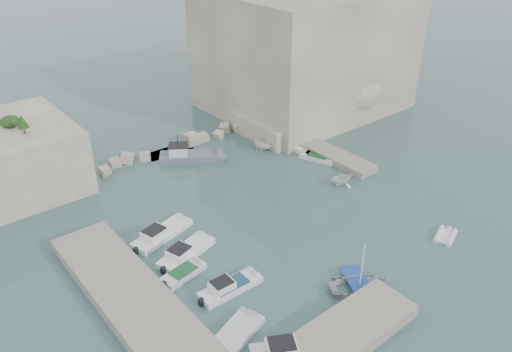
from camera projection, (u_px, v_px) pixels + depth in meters
ground at (295, 227)px, 48.04m from camera, size 400.00×400.00×0.00m
cliff_east at (305, 50)px, 72.21m from camera, size 26.00×22.00×17.00m
cliff_terrace at (275, 124)px, 66.82m from camera, size 8.00×10.00×2.50m
quay_west at (140, 308)px, 37.71m from camera, size 5.00×24.00×1.10m
ledge_east at (320, 149)px, 62.08m from camera, size 3.00×16.00×0.80m
breakwater at (169, 146)px, 62.07m from camera, size 28.00×3.00×1.40m
motorboat_a at (163, 236)px, 46.67m from camera, size 7.18×3.78×1.40m
motorboat_b at (187, 255)px, 44.18m from camera, size 6.59×3.80×1.40m
motorboat_c at (184, 276)px, 41.75m from camera, size 4.56×2.28×0.70m
motorboat_d at (231, 290)px, 40.24m from camera, size 5.94×1.86×1.40m
motorboat_e at (236, 336)px, 35.98m from camera, size 5.42×3.56×0.70m
rowboat at (359, 289)px, 40.35m from camera, size 6.19×5.50×1.06m
inflatable_dinghy at (445, 238)px, 46.46m from camera, size 3.38×2.41×0.44m
tender_east_a at (341, 183)px, 55.37m from camera, size 3.58×3.23×1.66m
tender_east_b at (318, 160)px, 60.41m from camera, size 3.18×5.14×0.70m
tender_east_c at (302, 152)px, 62.16m from camera, size 1.50×4.36×0.70m
tender_east_d at (271, 149)px, 63.03m from camera, size 4.65×3.17×1.68m
work_boat at (192, 160)px, 60.36m from camera, size 8.27×6.64×2.20m
rowboat_mast at (363, 263)px, 39.08m from camera, size 0.10×0.10×4.20m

